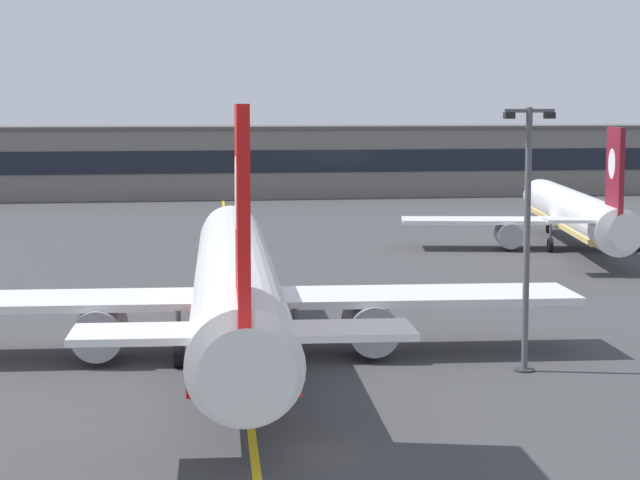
{
  "coord_description": "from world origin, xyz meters",
  "views": [
    {
      "loc": [
        -5.78,
        -37.32,
        11.58
      ],
      "look_at": [
        2.16,
        12.34,
        5.81
      ],
      "focal_mm": 65.62,
      "sensor_mm": 36.0,
      "label": 1
    }
  ],
  "objects_px": {
    "airliner_foreground": "(236,286)",
    "safety_cone_by_nose_gear": "(227,294)",
    "apron_lamp_post": "(527,234)",
    "airliner_background": "(576,214)"
  },
  "relations": [
    {
      "from": "safety_cone_by_nose_gear",
      "to": "apron_lamp_post",
      "type": "bearing_deg",
      "value": -62.36
    },
    {
      "from": "airliner_foreground",
      "to": "airliner_background",
      "type": "relative_size",
      "value": 1.16
    },
    {
      "from": "apron_lamp_post",
      "to": "safety_cone_by_nose_gear",
      "type": "xyz_separation_m",
      "value": [
        -11.35,
        21.66,
        -5.8
      ]
    },
    {
      "from": "airliner_background",
      "to": "safety_cone_by_nose_gear",
      "type": "relative_size",
      "value": 65.36
    },
    {
      "from": "airliner_background",
      "to": "safety_cone_by_nose_gear",
      "type": "height_order",
      "value": "airliner_background"
    },
    {
      "from": "airliner_foreground",
      "to": "safety_cone_by_nose_gear",
      "type": "height_order",
      "value": "airliner_foreground"
    },
    {
      "from": "airliner_background",
      "to": "safety_cone_by_nose_gear",
      "type": "bearing_deg",
      "value": -146.79
    },
    {
      "from": "safety_cone_by_nose_gear",
      "to": "airliner_background",
      "type": "bearing_deg",
      "value": 33.21
    },
    {
      "from": "airliner_foreground",
      "to": "airliner_background",
      "type": "xyz_separation_m",
      "value": [
        30.63,
        36.33,
        -0.44
      ]
    },
    {
      "from": "apron_lamp_post",
      "to": "safety_cone_by_nose_gear",
      "type": "height_order",
      "value": "apron_lamp_post"
    }
  ]
}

